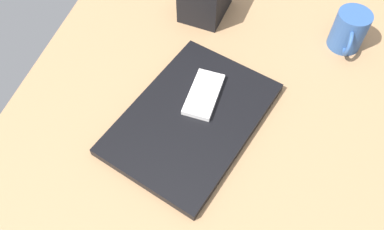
% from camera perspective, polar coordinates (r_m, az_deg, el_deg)
% --- Properties ---
extents(desk_surface, '(1.20, 0.80, 0.03)m').
position_cam_1_polar(desk_surface, '(0.78, 0.34, -4.02)').
color(desk_surface, '#9E7751').
rests_on(desk_surface, ground).
extents(laptop_closed, '(0.40, 0.33, 0.02)m').
position_cam_1_polar(laptop_closed, '(0.78, -0.00, -0.44)').
color(laptop_closed, black).
rests_on(laptop_closed, desk_surface).
extents(cell_phone_on_laptop, '(0.12, 0.06, 0.01)m').
position_cam_1_polar(cell_phone_on_laptop, '(0.80, 1.75, 3.11)').
color(cell_phone_on_laptop, silver).
rests_on(cell_phone_on_laptop, laptop_closed).
extents(coffee_mug, '(0.11, 0.08, 0.09)m').
position_cam_1_polar(coffee_mug, '(0.96, 22.13, 11.43)').
color(coffee_mug, '#2D518C').
rests_on(coffee_mug, desk_surface).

